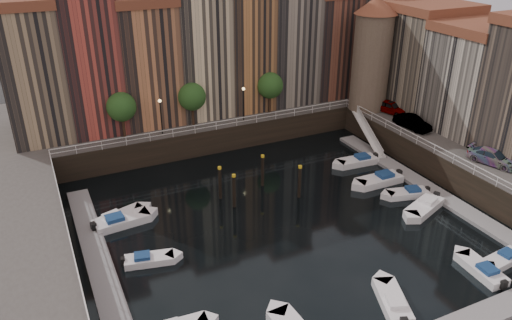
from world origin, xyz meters
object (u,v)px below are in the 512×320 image
car_a (391,108)px  car_b (412,123)px  mooring_pilings (254,182)px  car_c (493,158)px  corner_tower (372,53)px  boat_left_2 (148,259)px  gangway (368,132)px

car_a → car_b: (-1.14, -5.17, -0.01)m
mooring_pilings → car_a: car_a is taller
car_b → car_c: (0.88, -10.55, -0.05)m
corner_tower → boat_left_2: (-32.58, -15.56, -9.87)m
corner_tower → car_b: (0.39, -8.05, -6.44)m
boat_left_2 → car_b: car_b is taller
mooring_pilings → car_a: 23.01m
car_a → car_c: 15.73m
boat_left_2 → car_a: size_ratio=0.94×
boat_left_2 → car_c: 34.16m
gangway → boat_left_2: gangway is taller
car_a → boat_left_2: bearing=-176.8°
car_a → car_c: (-0.26, -15.73, -0.06)m
gangway → mooring_pilings: gangway is taller
car_c → car_b: bearing=76.6°
car_b → mooring_pilings: bearing=176.5°
car_b → car_c: 10.59m
mooring_pilings → car_a: bearing=17.1°
corner_tower → mooring_pilings: corner_tower is taller
car_a → car_b: car_a is taller
mooring_pilings → car_c: bearing=-22.6°
car_a → mooring_pilings: bearing=179.9°
mooring_pilings → car_c: 23.53m
gangway → boat_left_2: 31.72m
gangway → car_b: (3.29, -3.55, 1.84)m
corner_tower → mooring_pilings: (-20.38, -9.61, -8.54)m
boat_left_2 → corner_tower: bearing=38.0°
gangway → car_a: car_a is taller
boat_left_2 → car_a: 36.56m
car_c → boat_left_2: bearing=156.7°
corner_tower → car_a: size_ratio=3.06×
mooring_pilings → corner_tower: bearing=25.2°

